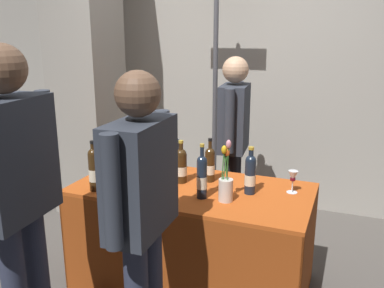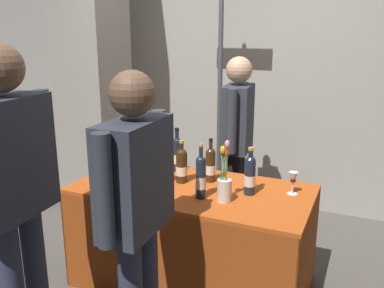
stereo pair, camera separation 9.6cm
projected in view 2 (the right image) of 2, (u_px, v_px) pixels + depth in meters
ground_plane at (192, 282)px, 2.98m from camera, size 12.00×12.00×0.00m
back_partition at (261, 67)px, 4.10m from camera, size 7.12×0.12×2.80m
concrete_pillar at (92, 64)px, 3.93m from camera, size 0.54×0.54×2.87m
tasting_table at (192, 217)px, 2.84m from camera, size 1.58×0.79×0.73m
featured_wine_bottle at (211, 164)px, 2.86m from camera, size 0.07×0.07×0.31m
display_bottle_0 at (95, 168)px, 2.72m from camera, size 0.07×0.07×0.34m
display_bottle_1 at (201, 176)px, 2.57m from camera, size 0.07×0.07×0.35m
display_bottle_2 at (177, 153)px, 3.08m from camera, size 0.07×0.07×0.33m
display_bottle_3 at (250, 174)px, 2.63m from camera, size 0.07×0.07×0.31m
display_bottle_4 at (182, 165)px, 2.84m from camera, size 0.08×0.08×0.30m
display_bottle_5 at (159, 167)px, 2.79m from camera, size 0.08×0.08×0.31m
wine_glass_near_vendor at (293, 179)px, 2.64m from camera, size 0.07×0.07×0.15m
wine_glass_mid at (153, 177)px, 2.70m from camera, size 0.07×0.07×0.13m
wine_glass_near_taster at (123, 167)px, 2.90m from camera, size 0.08×0.08×0.13m
flower_vase at (224, 184)px, 2.52m from camera, size 0.09×0.09×0.39m
vendor_presenter at (237, 134)px, 3.44m from camera, size 0.25×0.55×1.55m
taster_foreground_right at (136, 200)px, 2.02m from camera, size 0.23×0.61×1.57m
taster_foreground_left at (12, 181)px, 2.05m from camera, size 0.24×0.61×1.69m
booth_signpost at (220, 67)px, 3.73m from camera, size 0.57×0.04×2.29m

